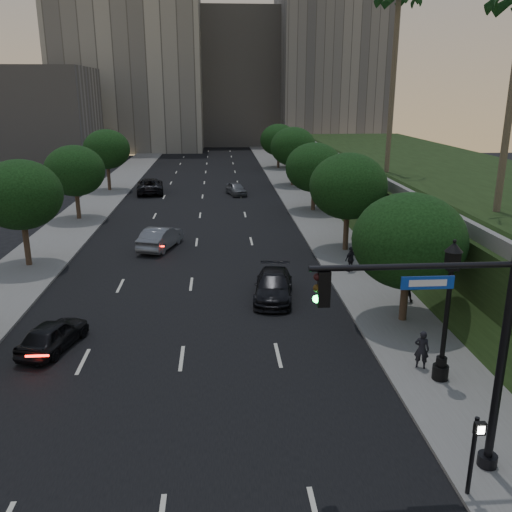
{
  "coord_description": "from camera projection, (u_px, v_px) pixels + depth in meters",
  "views": [
    {
      "loc": [
        1.64,
        -15.29,
        10.57
      ],
      "look_at": [
        3.26,
        7.53,
        3.6
      ],
      "focal_mm": 38.0,
      "sensor_mm": 36.0,
      "label": 1
    }
  ],
  "objects": [
    {
      "name": "office_block_filler",
      "position": [
        31.0,
        116.0,
        80.56
      ],
      "size": [
        18.0,
        16.0,
        14.0
      ],
      "primitive_type": "cube",
      "color": "gray",
      "rests_on": "ground"
    },
    {
      "name": "tree_right_c",
      "position": [
        314.0,
        168.0,
        48.57
      ],
      "size": [
        5.2,
        5.2,
        6.24
      ],
      "color": "#38281C",
      "rests_on": "ground"
    },
    {
      "name": "office_block_mid",
      "position": [
        237.0,
        79.0,
        111.5
      ],
      "size": [
        22.0,
        18.0,
        26.0
      ],
      "primitive_type": "cube",
      "color": "gray",
      "rests_on": "ground"
    },
    {
      "name": "tree_right_a",
      "position": [
        409.0,
        241.0,
        24.71
      ],
      "size": [
        5.2,
        5.2,
        6.24
      ],
      "color": "#38281C",
      "rests_on": "ground"
    },
    {
      "name": "sidewalk_left",
      "position": [
        77.0,
        222.0,
        45.47
      ],
      "size": [
        4.5,
        140.0,
        0.15
      ],
      "primitive_type": "cube",
      "color": "slate",
      "rests_on": "ground"
    },
    {
      "name": "pedestrian_c",
      "position": [
        351.0,
        259.0,
        32.49
      ],
      "size": [
        0.97,
        0.81,
        1.55
      ],
      "primitive_type": "imported",
      "rotation": [
        0.0,
        0.0,
        3.72
      ],
      "color": "black",
      "rests_on": "sidewalk_right"
    },
    {
      "name": "road_surface",
      "position": [
        199.0,
        221.0,
        46.18
      ],
      "size": [
        16.0,
        140.0,
        0.02
      ],
      "primitive_type": "cube",
      "color": "black",
      "rests_on": "ground"
    },
    {
      "name": "sedan_far_left",
      "position": [
        150.0,
        186.0,
        58.35
      ],
      "size": [
        3.33,
        6.14,
        1.63
      ],
      "primitive_type": "imported",
      "rotation": [
        0.0,
        0.0,
        3.25
      ],
      "color": "black",
      "rests_on": "ground"
    },
    {
      "name": "sedan_mid_left",
      "position": [
        161.0,
        238.0,
        37.77
      ],
      "size": [
        2.99,
        5.06,
        1.58
      ],
      "primitive_type": "imported",
      "rotation": [
        0.0,
        0.0,
        2.85
      ],
      "color": "slate",
      "rests_on": "ground"
    },
    {
      "name": "office_block_right",
      "position": [
        330.0,
        52.0,
        105.54
      ],
      "size": [
        20.0,
        22.0,
        36.0
      ],
      "primitive_type": "cube",
      "color": "gray",
      "rests_on": "ground"
    },
    {
      "name": "sedan_far_right",
      "position": [
        236.0,
        189.0,
        57.49
      ],
      "size": [
        2.48,
        4.17,
        1.33
      ],
      "primitive_type": "imported",
      "rotation": [
        0.0,
        0.0,
        0.25
      ],
      "color": "#5A5D61",
      "rests_on": "ground"
    },
    {
      "name": "street_lamp",
      "position": [
        446.0,
        318.0,
        19.77
      ],
      "size": [
        0.64,
        0.64,
        5.62
      ],
      "color": "black",
      "rests_on": "ground"
    },
    {
      "name": "tree_left_d",
      "position": [
        107.0,
        149.0,
        58.47
      ],
      "size": [
        5.0,
        5.0,
        6.71
      ],
      "color": "#38281C",
      "rests_on": "ground"
    },
    {
      "name": "tree_left_b",
      "position": [
        20.0,
        195.0,
        32.71
      ],
      "size": [
        5.0,
        5.0,
        6.71
      ],
      "color": "#38281C",
      "rests_on": "ground"
    },
    {
      "name": "pedestrian_signal",
      "position": [
        474.0,
        450.0,
        14.19
      ],
      "size": [
        0.3,
        0.33,
        2.5
      ],
      "color": "black",
      "rests_on": "ground"
    },
    {
      "name": "traffic_signal_mast",
      "position": [
        464.0,
        357.0,
        14.65
      ],
      "size": [
        5.68,
        0.56,
        7.0
      ],
      "color": "black",
      "rests_on": "ground"
    },
    {
      "name": "parapet_wall",
      "position": [
        364.0,
        171.0,
        43.92
      ],
      "size": [
        0.35,
        90.0,
        0.7
      ],
      "primitive_type": "cube",
      "color": "slate",
      "rests_on": "embankment"
    },
    {
      "name": "tree_left_c",
      "position": [
        75.0,
        171.0,
        45.22
      ],
      "size": [
        5.0,
        5.0,
        6.34
      ],
      "color": "#38281C",
      "rests_on": "ground"
    },
    {
      "name": "tree_right_e",
      "position": [
        279.0,
        140.0,
        76.24
      ],
      "size": [
        5.2,
        5.2,
        6.24
      ],
      "color": "#38281C",
      "rests_on": "ground"
    },
    {
      "name": "sidewalk_right",
      "position": [
        318.0,
        218.0,
        46.85
      ],
      "size": [
        4.5,
        140.0,
        0.15
      ],
      "primitive_type": "cube",
      "color": "slate",
      "rests_on": "ground"
    },
    {
      "name": "sedan_near_left",
      "position": [
        53.0,
        335.0,
        23.0
      ],
      "size": [
        2.56,
        4.15,
        1.32
      ],
      "primitive_type": "imported",
      "rotation": [
        0.0,
        0.0,
        2.87
      ],
      "color": "black",
      "rests_on": "ground"
    },
    {
      "name": "tree_right_b",
      "position": [
        348.0,
        186.0,
        36.02
      ],
      "size": [
        5.2,
        5.2,
        6.74
      ],
      "color": "#38281C",
      "rests_on": "ground"
    },
    {
      "name": "tree_right_d",
      "position": [
        293.0,
        147.0,
        61.78
      ],
      "size": [
        5.2,
        5.2,
        6.74
      ],
      "color": "#38281C",
      "rests_on": "ground"
    },
    {
      "name": "pedestrian_a",
      "position": [
        422.0,
        349.0,
        21.1
      ],
      "size": [
        0.68,
        0.58,
        1.57
      ],
      "primitive_type": "imported",
      "rotation": [
        0.0,
        0.0,
        2.71
      ],
      "color": "black",
      "rests_on": "sidewalk_right"
    },
    {
      "name": "pedestrian_b",
      "position": [
        406.0,
        286.0,
        27.84
      ],
      "size": [
        0.94,
        0.8,
        1.7
      ],
      "primitive_type": "imported",
      "rotation": [
        0.0,
        0.0,
        2.93
      ],
      "color": "black",
      "rests_on": "sidewalk_right"
    },
    {
      "name": "ground",
      "position": [
        172.0,
        431.0,
        17.56
      ],
      "size": [
        160.0,
        160.0,
        0.0
      ],
      "primitive_type": "plane",
      "color": "black",
      "rests_on": "ground"
    },
    {
      "name": "sedan_near_right",
      "position": [
        274.0,
        286.0,
        28.64
      ],
      "size": [
        2.59,
        5.04,
        1.4
      ],
      "primitive_type": "imported",
      "rotation": [
        0.0,
        0.0,
        -0.14
      ],
      "color": "black",
      "rests_on": "ground"
    },
    {
      "name": "office_block_left",
      "position": [
        130.0,
        61.0,
        99.74
      ],
      "size": [
        26.0,
        20.0,
        32.0
      ],
      "primitive_type": "cube",
      "color": "gray",
      "rests_on": "ground"
    },
    {
      "name": "embankment",
      "position": [
        462.0,
        199.0,
        45.18
      ],
      "size": [
        18.0,
        90.0,
        4.0
      ],
      "primitive_type": "cube",
      "color": "black",
      "rests_on": "ground"
    }
  ]
}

